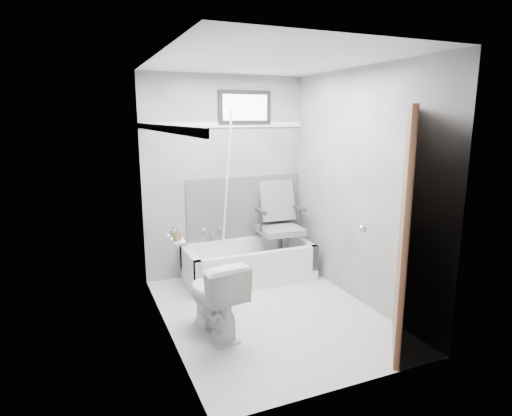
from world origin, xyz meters
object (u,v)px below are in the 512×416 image
office_chair (280,224)px  soap_bottle_b (173,231)px  soap_bottle_a (177,234)px  bathtub (249,262)px  door (457,238)px  toilet (214,297)px

office_chair → soap_bottle_b: size_ratio=10.91×
soap_bottle_a → bathtub: bearing=46.0°
office_chair → soap_bottle_a: size_ratio=8.61×
door → soap_bottle_b: bearing=147.7°
office_chair → soap_bottle_b: (-1.53, -1.05, 0.33)m
office_chair → door: 2.32m
bathtub → office_chair: office_chair is taller
office_chair → soap_bottle_a: 1.97m
office_chair → soap_bottle_a: (-1.53, -1.19, 0.34)m
toilet → soap_bottle_a: size_ratio=6.01×
toilet → soap_bottle_b: 0.70m
toilet → soap_bottle_b: size_ratio=7.62×
soap_bottle_a → soap_bottle_b: 0.14m
bathtub → office_chair: 0.61m
toilet → door: door is taller
door → soap_bottle_a: door is taller
toilet → soap_bottle_b: soap_bottle_b is taller
office_chair → soap_bottle_a: bearing=-139.5°
soap_bottle_b → bathtub: bearing=42.3°
soap_bottle_a → toilet: bearing=6.7°
bathtub → toilet: bearing=-125.2°
bathtub → soap_bottle_a: soap_bottle_a is taller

